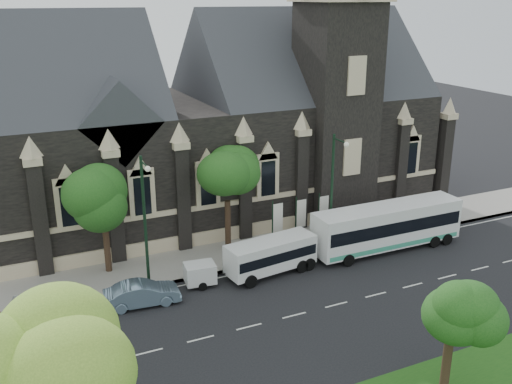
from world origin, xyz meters
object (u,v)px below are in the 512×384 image
banner_flag_right (322,213)px  shuttle_bus (271,254)px  tree_park_east (453,309)px  banner_flag_left (276,221)px  street_lamp_mid (145,216)px  car_far_white (54,305)px  tree_walk_right (229,176)px  banner_flag_center (299,216)px  street_lamp_near (333,187)px  tree_walk_left (105,194)px  tour_coach (388,226)px  box_trailer (200,273)px  tree_park_near (37,370)px  sedan (142,294)px

banner_flag_right → shuttle_bus: banner_flag_right is taller
tree_park_east → banner_flag_left: tree_park_east is taller
street_lamp_mid → car_far_white: street_lamp_mid is taller
tree_walk_right → banner_flag_center: bearing=-18.6°
car_far_white → banner_flag_right: bearing=-74.8°
tree_walk_right → street_lamp_near: size_ratio=0.87×
banner_flag_center → shuttle_bus: size_ratio=0.60×
tree_walk_left → banner_flag_center: size_ratio=1.91×
car_far_white → tour_coach: bearing=-84.3°
box_trailer → car_far_white: (-9.28, 0.13, -0.21)m
tree_park_near → shuttle_bus: tree_park_near is taller
banner_flag_center → tree_walk_right: bearing=161.4°
box_trailer → tree_walk_left: bearing=143.4°
banner_flag_left → banner_flag_right: (4.00, 0.00, 0.00)m
tree_park_east → sedan: 18.67m
tree_park_east → tree_walk_left: bearing=120.9°
street_lamp_near → box_trailer: (-10.85, -1.05, -4.24)m
banner_flag_center → car_far_white: 18.71m
banner_flag_center → car_far_white: (-18.41, -2.82, -1.72)m
box_trailer → shuttle_bus: bearing=1.6°
street_lamp_mid → shuttle_bus: street_lamp_mid is taller
banner_flag_left → box_trailer: (-7.13, -2.95, -1.51)m
banner_flag_left → banner_flag_right: 4.00m
banner_flag_left → shuttle_bus: (-2.07, -3.40, -0.93)m
sedan → street_lamp_mid: bearing=-21.4°
street_lamp_mid → banner_flag_center: (12.29, 1.91, -2.73)m
tree_park_near → banner_flag_center: (20.06, 17.77, -4.03)m
street_lamp_mid → car_far_white: size_ratio=1.96×
banner_flag_right → box_trailer: 11.62m
car_far_white → tree_walk_left: bearing=-36.4°
banner_flag_right → box_trailer: bearing=-165.1°
banner_flag_center → box_trailer: size_ratio=1.35×
tree_walk_left → street_lamp_near: street_lamp_near is taller
sedan → tree_park_east: bearing=-137.0°
street_lamp_mid → tour_coach: bearing=-5.0°
tree_walk_left → tour_coach: (19.76, -5.19, -3.82)m
street_lamp_mid → tree_park_near: bearing=-116.1°
street_lamp_mid → tour_coach: street_lamp_mid is taller
shuttle_bus → car_far_white: 14.37m
street_lamp_mid → box_trailer: size_ratio=3.04×
shuttle_bus → box_trailer: 5.11m
shuttle_bus → box_trailer: shuttle_bus is taller
box_trailer → car_far_white: 9.28m
banner_flag_right → tour_coach: 5.09m
tree_walk_right → tree_walk_left: bearing=-179.9°
street_lamp_near → banner_flag_center: street_lamp_near is taller
tree_park_near → street_lamp_near: bearing=36.1°
banner_flag_right → shuttle_bus: 7.02m
tree_park_east → shuttle_bus: 15.39m
banner_flag_left → banner_flag_center: (2.00, 0.00, 0.00)m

